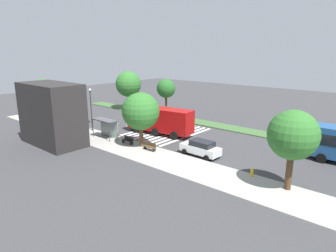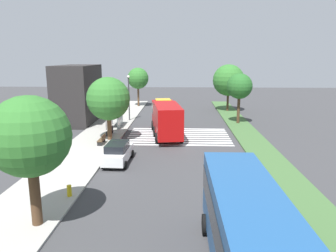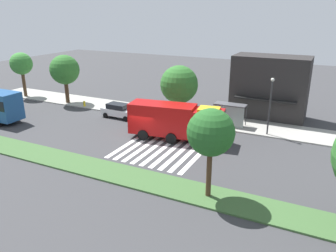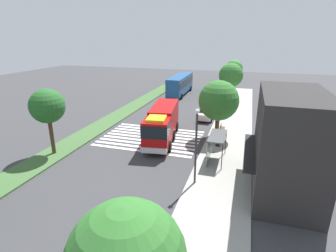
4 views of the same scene
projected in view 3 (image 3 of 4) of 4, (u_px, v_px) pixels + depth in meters
ground_plane at (143, 139)px, 34.01m from camera, size 120.00×120.00×0.00m
sidewalk at (178, 116)px, 41.20m from camera, size 60.00×4.87×0.14m
median_strip at (97, 168)px, 27.56m from camera, size 60.00×3.00×0.14m
crosswalk at (169, 144)px, 32.78m from camera, size 7.65×10.97×0.01m
fire_truck at (178, 120)px, 33.16m from camera, size 9.93×3.88×3.63m
parked_car_mid at (119, 111)px, 40.47m from camera, size 4.56×2.10×1.73m
bus_stop_shelter at (229, 111)px, 36.89m from camera, size 3.50×1.40×2.46m
bench_near_shelter at (195, 117)px, 39.01m from camera, size 1.60×0.50×0.90m
bench_west_of_shelter at (167, 113)px, 40.57m from camera, size 1.60×0.50×0.90m
street_lamp at (270, 102)px, 33.79m from camera, size 0.36×0.36×5.96m
storefront_building at (270, 87)px, 39.74m from camera, size 8.69×5.14×7.45m
sidewalk_tree_far_west at (21, 64)px, 48.69m from camera, size 3.22×3.22×6.50m
sidewalk_tree_west at (65, 70)px, 45.31m from camera, size 4.00×4.00×6.63m
sidewalk_tree_center at (179, 85)px, 38.25m from camera, size 4.38×4.38×6.42m
median_tree_far_west at (211, 133)px, 21.91m from camera, size 3.22×3.22×6.35m
fire_hydrant at (84, 104)px, 44.88m from camera, size 0.28×0.28×0.70m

